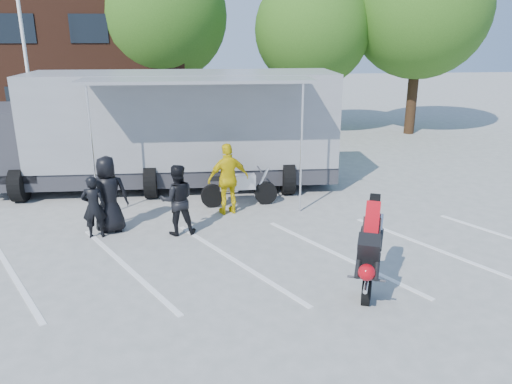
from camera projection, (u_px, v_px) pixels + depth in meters
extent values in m
plane|color=#A4A49F|center=(229.00, 283.00, 10.22)|extent=(100.00, 100.00, 0.00)
cube|color=white|center=(226.00, 261.00, 11.16)|extent=(18.09, 13.33, 0.01)
cube|color=#422215|center=(5.00, 60.00, 25.01)|extent=(18.00, 8.00, 7.00)
cylinder|color=white|center=(26.00, 58.00, 17.70)|extent=(0.12, 0.12, 8.00)
cylinder|color=#382314|center=(166.00, 101.00, 24.60)|extent=(0.50, 0.50, 3.24)
sphere|color=#264F13|center=(162.00, 16.00, 23.38)|extent=(6.12, 6.12, 6.12)
cylinder|color=#382314|center=(310.00, 105.00, 24.50)|extent=(0.50, 0.50, 2.88)
sphere|color=#264F13|center=(312.00, 30.00, 23.42)|extent=(5.44, 5.44, 5.44)
cylinder|color=#382314|center=(412.00, 99.00, 24.51)|extent=(0.50, 0.50, 3.42)
sphere|color=#264F13|center=(420.00, 9.00, 23.22)|extent=(6.46, 6.46, 6.46)
imported|color=black|center=(108.00, 195.00, 12.54)|extent=(1.03, 0.73, 1.98)
imported|color=black|center=(94.00, 207.00, 12.26)|extent=(0.60, 0.41, 1.59)
imported|color=black|center=(177.00, 200.00, 12.43)|extent=(0.95, 0.78, 1.81)
imported|color=yellow|center=(228.00, 179.00, 13.81)|extent=(1.26, 0.78, 2.01)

